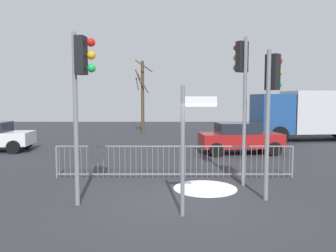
# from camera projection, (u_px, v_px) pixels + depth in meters

# --- Properties ---
(ground_plane) EXTENTS (60.00, 60.00, 0.00)m
(ground_plane) POSITION_uv_depth(u_px,v_px,m) (177.00, 204.00, 8.23)
(ground_plane) COLOR #2D2D33
(traffic_light_foreground_left) EXTENTS (0.48, 0.45, 3.82)m
(traffic_light_foreground_left) POSITION_uv_depth(u_px,v_px,m) (273.00, 91.00, 8.38)
(traffic_light_foreground_left) COLOR slate
(traffic_light_foreground_left) RESTS_ON ground
(traffic_light_rear_left) EXTENTS (0.41, 0.52, 4.39)m
(traffic_light_rear_left) POSITION_uv_depth(u_px,v_px,m) (243.00, 78.00, 9.82)
(traffic_light_rear_left) COLOR slate
(traffic_light_rear_left) RESTS_ON ground
(traffic_light_foreground_right) EXTENTS (0.57, 0.34, 4.17)m
(traffic_light_foreground_right) POSITION_uv_depth(u_px,v_px,m) (82.00, 79.00, 7.86)
(traffic_light_foreground_right) COLOR slate
(traffic_light_foreground_right) RESTS_ON ground
(direction_sign_post) EXTENTS (0.79, 0.10, 2.89)m
(direction_sign_post) POSITION_uv_depth(u_px,v_px,m) (187.00, 143.00, 7.24)
(direction_sign_post) COLOR slate
(direction_sign_post) RESTS_ON ground
(pedestrian_guard_railing) EXTENTS (7.85, 0.08, 1.07)m
(pedestrian_guard_railing) POSITION_uv_depth(u_px,v_px,m) (175.00, 161.00, 10.90)
(pedestrian_guard_railing) COLOR slate
(pedestrian_guard_railing) RESTS_ON ground
(car_red_far) EXTENTS (3.94, 2.22, 1.47)m
(car_red_far) POSITION_uv_depth(u_px,v_px,m) (240.00, 138.00, 15.79)
(car_red_far) COLOR maroon
(car_red_far) RESTS_ON ground
(delivery_truck) EXTENTS (7.28, 3.42, 3.10)m
(delivery_truck) POSITION_uv_depth(u_px,v_px,m) (313.00, 113.00, 20.72)
(delivery_truck) COLOR silver
(delivery_truck) RESTS_ON ground
(bare_tree_left) EXTENTS (1.37, 1.12, 5.48)m
(bare_tree_left) POSITION_uv_depth(u_px,v_px,m) (143.00, 95.00, 25.16)
(bare_tree_left) COLOR #473828
(bare_tree_left) RESTS_ON ground
(snow_patch_kerb) EXTENTS (1.85, 1.85, 0.01)m
(snow_patch_kerb) POSITION_uv_depth(u_px,v_px,m) (206.00, 188.00, 9.62)
(snow_patch_kerb) COLOR white
(snow_patch_kerb) RESTS_ON ground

